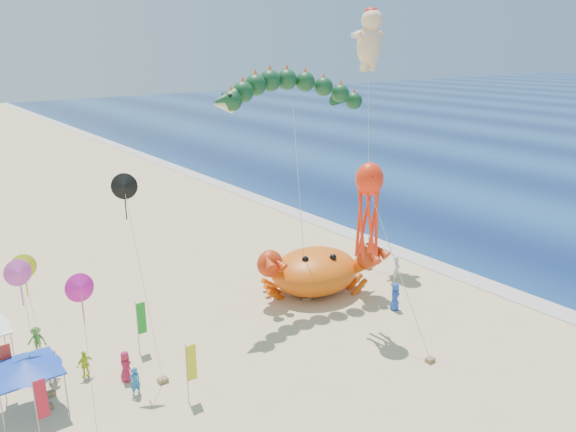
# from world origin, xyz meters

# --- Properties ---
(ground) EXTENTS (320.00, 320.00, 0.00)m
(ground) POSITION_xyz_m (0.00, 0.00, 0.00)
(ground) COLOR #D1B784
(ground) RESTS_ON ground
(foam_strip) EXTENTS (320.00, 320.00, 0.00)m
(foam_strip) POSITION_xyz_m (12.00, 0.00, 0.01)
(foam_strip) COLOR silver
(foam_strip) RESTS_ON ground
(crab_inflatable) EXTENTS (8.75, 7.56, 3.83)m
(crab_inflatable) POSITION_xyz_m (1.27, 3.05, 1.69)
(crab_inflatable) COLOR #E0560B
(crab_inflatable) RESTS_ON ground
(dragon_kite) EXTENTS (11.79, 3.54, 14.89)m
(dragon_kite) POSITION_xyz_m (-0.03, 4.32, 13.60)
(dragon_kite) COLOR #0F391D
(dragon_kite) RESTS_ON ground
(cherub_kite) EXTENTS (3.52, 4.19, 19.46)m
(cherub_kite) POSITION_xyz_m (9.43, 6.83, 17.24)
(cherub_kite) COLOR #FFC99B
(cherub_kite) RESTS_ON ground
(octopus_kite) EXTENTS (1.71, 6.25, 10.35)m
(octopus_kite) POSITION_xyz_m (0.48, -2.54, 7.92)
(octopus_kite) COLOR #FF2A0D
(octopus_kite) RESTS_ON ground
(canopy_blue) EXTENTS (3.29, 3.29, 2.71)m
(canopy_blue) POSITION_xyz_m (-18.27, 0.94, 2.44)
(canopy_blue) COLOR gray
(canopy_blue) RESTS_ON ground
(feather_flags) EXTENTS (7.69, 5.86, 3.20)m
(feather_flags) POSITION_xyz_m (-15.14, 0.12, 2.01)
(feather_flags) COLOR gray
(feather_flags) RESTS_ON ground
(beachgoers) EXTENTS (24.90, 9.52, 1.89)m
(beachgoers) POSITION_xyz_m (-9.66, 1.73, 0.87)
(beachgoers) COLOR #306A23
(beachgoers) RESTS_ON ground
(small_kites) EXTENTS (6.41, 9.63, 10.83)m
(small_kites) POSITION_xyz_m (-15.72, 1.61, 6.49)
(small_kites) COLOR #D6179E
(small_kites) RESTS_ON ground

